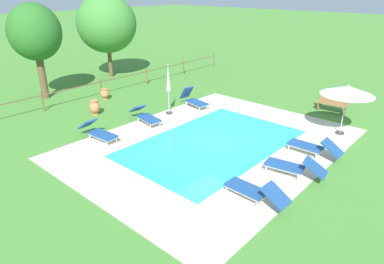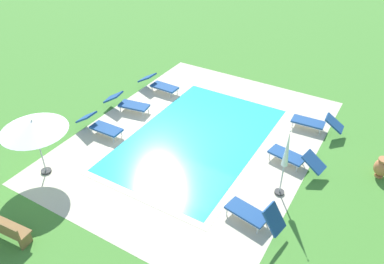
{
  "view_description": "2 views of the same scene",
  "coord_description": "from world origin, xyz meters",
  "px_view_note": "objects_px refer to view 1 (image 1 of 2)",
  "views": [
    {
      "loc": [
        -10.21,
        -7.91,
        6.02
      ],
      "look_at": [
        -0.74,
        0.5,
        0.6
      ],
      "focal_mm": 32.09,
      "sensor_mm": 36.0,
      "label": 1
    },
    {
      "loc": [
        10.6,
        6.03,
        8.82
      ],
      "look_at": [
        0.38,
        -0.02,
        0.52
      ],
      "focal_mm": 35.39,
      "sensor_mm": 36.0,
      "label": 2
    }
  ],
  "objects_px": {
    "sun_lounger_north_near_steps": "(146,116)",
    "sun_lounger_north_far": "(98,132)",
    "sun_lounger_south_near_corner": "(293,166)",
    "sun_lounger_north_mid": "(254,191)",
    "tree_far_west": "(35,33)",
    "patio_umbrella_closed_row_mid_west": "(168,84)",
    "tree_west_mid": "(107,24)",
    "terracotta_urn_by_tree": "(105,94)",
    "sun_lounger_north_end": "(313,147)",
    "terracotta_urn_near_fence": "(95,107)",
    "sun_lounger_south_far": "(194,100)",
    "wooden_bench_lawn_side": "(333,103)",
    "patio_umbrella_open_foreground": "(348,91)"
  },
  "relations": [
    {
      "from": "sun_lounger_north_near_steps",
      "to": "sun_lounger_north_far",
      "type": "bearing_deg",
      "value": 179.61
    },
    {
      "from": "sun_lounger_south_near_corner",
      "to": "sun_lounger_north_mid",
      "type": "bearing_deg",
      "value": 175.39
    },
    {
      "from": "sun_lounger_north_far",
      "to": "sun_lounger_south_near_corner",
      "type": "distance_m",
      "value": 7.97
    },
    {
      "from": "tree_far_west",
      "to": "patio_umbrella_closed_row_mid_west",
      "type": "bearing_deg",
      "value": -68.49
    },
    {
      "from": "sun_lounger_south_near_corner",
      "to": "tree_far_west",
      "type": "distance_m",
      "value": 15.24
    },
    {
      "from": "tree_west_mid",
      "to": "terracotta_urn_by_tree",
      "type": "bearing_deg",
      "value": -129.86
    },
    {
      "from": "sun_lounger_north_far",
      "to": "tree_far_west",
      "type": "xyz_separation_m",
      "value": [
        1.38,
        7.31,
        3.3
      ]
    },
    {
      "from": "sun_lounger_north_end",
      "to": "patio_umbrella_closed_row_mid_west",
      "type": "height_order",
      "value": "patio_umbrella_closed_row_mid_west"
    },
    {
      "from": "sun_lounger_north_far",
      "to": "sun_lounger_north_mid",
      "type": "bearing_deg",
      "value": -86.12
    },
    {
      "from": "terracotta_urn_near_fence",
      "to": "sun_lounger_north_mid",
      "type": "bearing_deg",
      "value": -96.62
    },
    {
      "from": "sun_lounger_south_far",
      "to": "terracotta_urn_near_fence",
      "type": "xyz_separation_m",
      "value": [
        -4.22,
        2.91,
        0.01
      ]
    },
    {
      "from": "sun_lounger_north_far",
      "to": "sun_lounger_north_end",
      "type": "distance_m",
      "value": 8.68
    },
    {
      "from": "sun_lounger_north_far",
      "to": "tree_far_west",
      "type": "bearing_deg",
      "value": 79.32
    },
    {
      "from": "sun_lounger_south_far",
      "to": "terracotta_urn_near_fence",
      "type": "distance_m",
      "value": 5.13
    },
    {
      "from": "patio_umbrella_closed_row_mid_west",
      "to": "tree_west_mid",
      "type": "distance_m",
      "value": 9.27
    },
    {
      "from": "sun_lounger_north_mid",
      "to": "patio_umbrella_closed_row_mid_west",
      "type": "xyz_separation_m",
      "value": [
        3.74,
        7.38,
        1.21
      ]
    },
    {
      "from": "wooden_bench_lawn_side",
      "to": "terracotta_urn_near_fence",
      "type": "xyz_separation_m",
      "value": [
        -8.37,
        8.77,
        -0.06
      ]
    },
    {
      "from": "sun_lounger_north_far",
      "to": "terracotta_urn_by_tree",
      "type": "height_order",
      "value": "sun_lounger_north_far"
    },
    {
      "from": "sun_lounger_north_near_steps",
      "to": "terracotta_urn_near_fence",
      "type": "relative_size",
      "value": 2.8
    },
    {
      "from": "sun_lounger_south_far",
      "to": "patio_umbrella_closed_row_mid_west",
      "type": "xyz_separation_m",
      "value": [
        -1.65,
        0.22,
        1.17
      ]
    },
    {
      "from": "patio_umbrella_open_foreground",
      "to": "terracotta_urn_by_tree",
      "type": "height_order",
      "value": "patio_umbrella_open_foreground"
    },
    {
      "from": "sun_lounger_south_near_corner",
      "to": "tree_far_west",
      "type": "relative_size",
      "value": 0.4
    },
    {
      "from": "patio_umbrella_open_foreground",
      "to": "tree_far_west",
      "type": "bearing_deg",
      "value": 112.32
    },
    {
      "from": "sun_lounger_south_near_corner",
      "to": "patio_umbrella_closed_row_mid_west",
      "type": "bearing_deg",
      "value": 78.18
    },
    {
      "from": "sun_lounger_north_end",
      "to": "terracotta_urn_by_tree",
      "type": "distance_m",
      "value": 11.92
    },
    {
      "from": "sun_lounger_south_near_corner",
      "to": "tree_west_mid",
      "type": "xyz_separation_m",
      "value": [
        4.32,
        16.17,
        3.28
      ]
    },
    {
      "from": "sun_lounger_north_mid",
      "to": "terracotta_urn_by_tree",
      "type": "bearing_deg",
      "value": 75.7
    },
    {
      "from": "patio_umbrella_closed_row_mid_west",
      "to": "sun_lounger_north_mid",
      "type": "bearing_deg",
      "value": -116.89
    },
    {
      "from": "terracotta_urn_near_fence",
      "to": "terracotta_urn_by_tree",
      "type": "distance_m",
      "value": 2.56
    },
    {
      "from": "sun_lounger_north_end",
      "to": "patio_umbrella_open_foreground",
      "type": "relative_size",
      "value": 0.92
    },
    {
      "from": "terracotta_urn_by_tree",
      "to": "sun_lounger_north_near_steps",
      "type": "bearing_deg",
      "value": -101.28
    },
    {
      "from": "sun_lounger_north_near_steps",
      "to": "sun_lounger_south_near_corner",
      "type": "height_order",
      "value": "sun_lounger_north_near_steps"
    },
    {
      "from": "terracotta_urn_near_fence",
      "to": "terracotta_urn_by_tree",
      "type": "height_order",
      "value": "terracotta_urn_near_fence"
    },
    {
      "from": "tree_far_west",
      "to": "patio_umbrella_open_foreground",
      "type": "bearing_deg",
      "value": -67.68
    },
    {
      "from": "sun_lounger_north_mid",
      "to": "sun_lounger_south_near_corner",
      "type": "bearing_deg",
      "value": -4.61
    },
    {
      "from": "sun_lounger_south_near_corner",
      "to": "sun_lounger_south_far",
      "type": "height_order",
      "value": "sun_lounger_south_far"
    },
    {
      "from": "wooden_bench_lawn_side",
      "to": "patio_umbrella_open_foreground",
      "type": "bearing_deg",
      "value": -152.19
    },
    {
      "from": "sun_lounger_north_end",
      "to": "sun_lounger_north_far",
      "type": "bearing_deg",
      "value": 122.03
    },
    {
      "from": "sun_lounger_north_far",
      "to": "patio_umbrella_open_foreground",
      "type": "relative_size",
      "value": 0.92
    },
    {
      "from": "patio_umbrella_open_foreground",
      "to": "terracotta_urn_near_fence",
      "type": "xyz_separation_m",
      "value": [
        -5.75,
        10.15,
        -1.56
      ]
    },
    {
      "from": "patio_umbrella_open_foreground",
      "to": "terracotta_urn_by_tree",
      "type": "xyz_separation_m",
      "value": [
        -3.9,
        11.92,
        -1.63
      ]
    },
    {
      "from": "patio_umbrella_open_foreground",
      "to": "tree_far_west",
      "type": "distance_m",
      "value": 16.0
    },
    {
      "from": "sun_lounger_south_near_corner",
      "to": "wooden_bench_lawn_side",
      "type": "bearing_deg",
      "value": 11.34
    },
    {
      "from": "sun_lounger_north_near_steps",
      "to": "wooden_bench_lawn_side",
      "type": "xyz_separation_m",
      "value": [
        7.42,
        -6.01,
        0.1
      ]
    },
    {
      "from": "sun_lounger_north_end",
      "to": "patio_umbrella_open_foreground",
      "type": "bearing_deg",
      "value": -1.04
    },
    {
      "from": "wooden_bench_lawn_side",
      "to": "terracotta_urn_by_tree",
      "type": "xyz_separation_m",
      "value": [
        -6.52,
        10.54,
        -0.13
      ]
    },
    {
      "from": "sun_lounger_north_near_steps",
      "to": "terracotta_urn_by_tree",
      "type": "height_order",
      "value": "sun_lounger_north_near_steps"
    },
    {
      "from": "sun_lounger_north_mid",
      "to": "sun_lounger_south_far",
      "type": "distance_m",
      "value": 8.97
    },
    {
      "from": "sun_lounger_south_far",
      "to": "tree_west_mid",
      "type": "xyz_separation_m",
      "value": [
        1.09,
        8.83,
        3.24
      ]
    },
    {
      "from": "sun_lounger_north_mid",
      "to": "sun_lounger_north_near_steps",
      "type": "bearing_deg",
      "value": 73.87
    }
  ]
}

